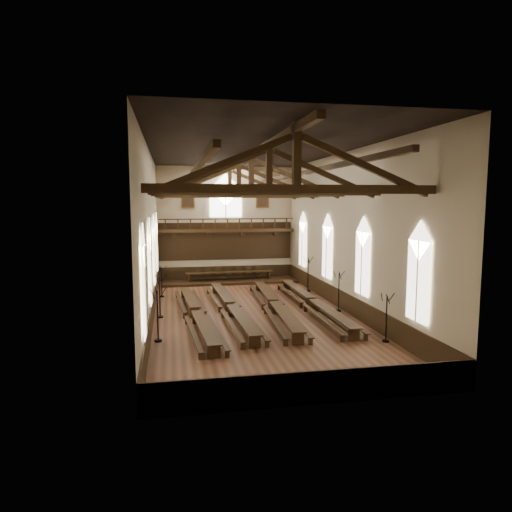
# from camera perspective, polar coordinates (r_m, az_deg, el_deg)

# --- Properties ---
(ground) EXTENTS (26.00, 26.00, 0.00)m
(ground) POSITION_cam_1_polar(r_m,az_deg,el_deg) (28.51, -0.57, -7.24)
(ground) COLOR brown
(ground) RESTS_ON ground
(room_walls) EXTENTS (26.00, 26.00, 26.00)m
(room_walls) POSITION_cam_1_polar(r_m,az_deg,el_deg) (27.66, -0.58, 5.86)
(room_walls) COLOR #C0B591
(room_walls) RESTS_ON ground
(wainscot_band) EXTENTS (12.00, 26.00, 1.20)m
(wainscot_band) POSITION_cam_1_polar(r_m,az_deg,el_deg) (28.37, -0.57, -6.06)
(wainscot_band) COLOR #2F1F0E
(wainscot_band) RESTS_ON ground
(side_windows) EXTENTS (11.85, 19.80, 4.50)m
(side_windows) POSITION_cam_1_polar(r_m,az_deg,el_deg) (27.84, -0.58, 0.25)
(side_windows) COLOR white
(side_windows) RESTS_ON room_walls
(end_window) EXTENTS (2.80, 0.12, 3.80)m
(end_window) POSITION_cam_1_polar(r_m,az_deg,el_deg) (40.43, -3.81, 7.21)
(end_window) COLOR white
(end_window) RESTS_ON room_walls
(minstrels_gallery) EXTENTS (11.80, 1.24, 3.70)m
(minstrels_gallery) POSITION_cam_1_polar(r_m,az_deg,el_deg) (40.30, -3.73, 2.49)
(minstrels_gallery) COLOR #3B2512
(minstrels_gallery) RESTS_ON room_walls
(portraits) EXTENTS (7.75, 0.09, 1.45)m
(portraits) POSITION_cam_1_polar(r_m,az_deg,el_deg) (40.42, -3.80, 7.04)
(portraits) COLOR brown
(portraits) RESTS_ON room_walls
(roof_trusses) EXTENTS (11.70, 25.70, 2.80)m
(roof_trusses) POSITION_cam_1_polar(r_m,az_deg,el_deg) (27.69, -0.59, 9.49)
(roof_trusses) COLOR #3B2512
(roof_trusses) RESTS_ON room_walls
(refectory_row_a) EXTENTS (1.85, 14.13, 0.71)m
(refectory_row_a) POSITION_cam_1_polar(r_m,az_deg,el_deg) (27.02, -7.54, -6.95)
(refectory_row_a) COLOR #3B2512
(refectory_row_a) RESTS_ON ground
(refectory_row_b) EXTENTS (1.70, 14.15, 0.72)m
(refectory_row_b) POSITION_cam_1_polar(r_m,az_deg,el_deg) (28.26, -3.17, -6.28)
(refectory_row_b) COLOR #3B2512
(refectory_row_b) RESTS_ON ground
(refectory_row_c) EXTENTS (1.88, 14.38, 0.74)m
(refectory_row_c) POSITION_cam_1_polar(r_m,az_deg,el_deg) (28.91, 2.32, -5.95)
(refectory_row_c) COLOR #3B2512
(refectory_row_c) RESTS_ON ground
(refectory_row_d) EXTENTS (1.56, 14.38, 0.75)m
(refectory_row_d) POSITION_cam_1_polar(r_m,az_deg,el_deg) (29.71, 7.11, -5.64)
(refectory_row_d) COLOR #3B2512
(refectory_row_d) RESTS_ON ground
(dais) EXTENTS (11.40, 3.19, 0.21)m
(dais) POSITION_cam_1_polar(r_m,az_deg,el_deg) (39.54, -3.31, -3.14)
(dais) COLOR #2F1F0E
(dais) RESTS_ON ground
(high_table) EXTENTS (7.56, 1.25, 0.71)m
(high_table) POSITION_cam_1_polar(r_m,az_deg,el_deg) (39.42, -3.31, -2.13)
(high_table) COLOR #3B2512
(high_table) RESTS_ON dais
(high_chairs) EXTENTS (5.88, 0.49, 1.07)m
(high_chairs) POSITION_cam_1_polar(r_m,az_deg,el_deg) (40.16, -3.45, -1.99)
(high_chairs) COLOR #3B2512
(high_chairs) RESTS_ON dais
(candelabrum_left_near) EXTENTS (0.82, 0.79, 2.73)m
(candelabrum_left_near) POSITION_cam_1_polar(r_m,az_deg,el_deg) (23.33, -12.17, -8.46)
(candelabrum_left_near) COLOR black
(candelabrum_left_near) RESTS_ON ground
(candelabrum_left_mid) EXTENTS (0.75, 0.80, 2.63)m
(candelabrum_left_mid) POSITION_cam_1_polar(r_m,az_deg,el_deg) (28.02, -11.92, -5.96)
(candelabrum_left_mid) COLOR black
(candelabrum_left_mid) RESTS_ON ground
(candelabrum_left_far) EXTENTS (0.68, 0.70, 2.34)m
(candelabrum_left_far) POSITION_cam_1_polar(r_m,az_deg,el_deg) (34.01, -11.70, -3.86)
(candelabrum_left_far) COLOR black
(candelabrum_left_far) RESTS_ON ground
(candelabrum_right_near) EXTENTS (0.71, 0.74, 2.46)m
(candelabrum_right_near) POSITION_cam_1_polar(r_m,az_deg,el_deg) (23.70, 15.95, -8.55)
(candelabrum_right_near) COLOR black
(candelabrum_right_near) RESTS_ON ground
(candelabrum_right_mid) EXTENTS (0.78, 0.73, 2.59)m
(candelabrum_right_mid) POSITION_cam_1_polar(r_m,az_deg,el_deg) (29.46, 10.29, -5.32)
(candelabrum_right_mid) COLOR black
(candelabrum_right_mid) RESTS_ON ground
(candelabrum_right_far) EXTENTS (0.82, 0.78, 2.72)m
(candelabrum_right_far) POSITION_cam_1_polar(r_m,az_deg,el_deg) (35.55, 6.51, -3.11)
(candelabrum_right_far) COLOR black
(candelabrum_right_far) RESTS_ON ground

